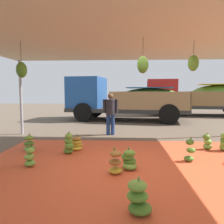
% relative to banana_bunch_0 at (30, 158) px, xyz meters
% --- Properties ---
extents(ground_plane, '(40.00, 40.00, 0.00)m').
position_rel_banana_bunch_0_xyz_m(ground_plane, '(1.99, 3.15, -0.20)').
color(ground_plane, brown).
extents(tarp_orange, '(6.37, 4.73, 0.01)m').
position_rel_banana_bunch_0_xyz_m(tarp_orange, '(1.99, 0.15, -0.19)').
color(tarp_orange, '#D1512D').
rests_on(tarp_orange, ground).
extents(tent_canopy, '(8.00, 7.00, 2.82)m').
position_rel_banana_bunch_0_xyz_m(tent_canopy, '(1.99, 0.06, 2.54)').
color(tent_canopy, '#9EA0A5').
rests_on(tent_canopy, ground).
extents(banana_bunch_0, '(0.32, 0.32, 0.45)m').
position_rel_banana_bunch_0_xyz_m(banana_bunch_0, '(0.00, 0.00, 0.00)').
color(banana_bunch_0, '#6B9E38').
rests_on(banana_bunch_0, tarp_orange).
extents(banana_bunch_1, '(0.40, 0.42, 0.48)m').
position_rel_banana_bunch_0_xyz_m(banana_bunch_1, '(-0.53, 1.17, 0.01)').
color(banana_bunch_1, '#6B9E38').
rests_on(banana_bunch_1, tarp_orange).
extents(banana_bunch_2, '(0.43, 0.43, 0.49)m').
position_rel_banana_bunch_0_xyz_m(banana_bunch_2, '(2.21, -1.69, 0.02)').
color(banana_bunch_2, '#477523').
rests_on(banana_bunch_2, tarp_orange).
extents(banana_bunch_3, '(0.34, 0.35, 0.58)m').
position_rel_banana_bunch_0_xyz_m(banana_bunch_3, '(0.61, 0.94, 0.07)').
color(banana_bunch_3, '#518428').
rests_on(banana_bunch_3, tarp_orange).
extents(banana_bunch_7, '(0.42, 0.44, 0.45)m').
position_rel_banana_bunch_0_xyz_m(banana_bunch_7, '(2.13, -0.05, 0.00)').
color(banana_bunch_7, '#75A83D').
rests_on(banana_bunch_7, tarp_orange).
extents(banana_bunch_8, '(0.33, 0.33, 0.46)m').
position_rel_banana_bunch_0_xyz_m(banana_bunch_8, '(4.34, 1.57, 0.01)').
color(banana_bunch_8, '#75A83D').
rests_on(banana_bunch_8, tarp_orange).
extents(banana_bunch_9, '(0.41, 0.42, 0.44)m').
position_rel_banana_bunch_0_xyz_m(banana_bunch_9, '(0.74, 1.32, -0.01)').
color(banana_bunch_9, gold).
rests_on(banana_bunch_9, tarp_orange).
extents(banana_bunch_11, '(0.32, 0.29, 0.58)m').
position_rel_banana_bunch_0_xyz_m(banana_bunch_11, '(3.54, 0.49, 0.05)').
color(banana_bunch_11, '#477523').
rests_on(banana_bunch_11, tarp_orange).
extents(banana_bunch_12, '(0.36, 0.38, 0.53)m').
position_rel_banana_bunch_0_xyz_m(banana_bunch_12, '(1.86, -0.34, 0.03)').
color(banana_bunch_12, gold).
rests_on(banana_bunch_12, tarp_orange).
extents(cargo_truck_main, '(6.77, 3.42, 2.40)m').
position_rel_banana_bunch_0_xyz_m(cargo_truck_main, '(1.99, 7.68, 1.01)').
color(cargo_truck_main, '#2D2D2D').
rests_on(cargo_truck_main, ground).
extents(cargo_truck_far, '(7.10, 3.24, 2.40)m').
position_rel_banana_bunch_0_xyz_m(cargo_truck_far, '(6.97, 10.39, 1.08)').
color(cargo_truck_far, '#2D2D2D').
rests_on(cargo_truck_far, ground).
extents(worker_0, '(0.57, 0.35, 1.54)m').
position_rel_banana_bunch_0_xyz_m(worker_0, '(1.54, 3.52, 0.71)').
color(worker_0, navy).
rests_on(worker_0, ground).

